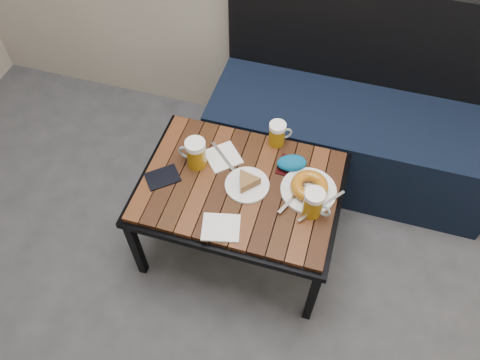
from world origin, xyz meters
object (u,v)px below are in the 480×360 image
(beer_mug_right, at_px, (314,203))
(plate_pie, at_px, (247,183))
(passport_burgundy, at_px, (288,166))
(bench, at_px, (352,134))
(plate_bagel, at_px, (309,188))
(beer_mug_left, at_px, (196,153))
(beer_mug_centre, at_px, (278,134))
(cafe_table, at_px, (240,190))
(passport_navy, at_px, (163,177))
(knit_pouch, at_px, (292,163))

(beer_mug_right, height_order, plate_pie, beer_mug_right)
(passport_burgundy, bearing_deg, bench, 64.84)
(bench, distance_m, plate_bagel, 0.62)
(beer_mug_left, relative_size, beer_mug_centre, 1.17)
(beer_mug_centre, height_order, beer_mug_right, beer_mug_right)
(beer_mug_left, bearing_deg, passport_burgundy, -161.59)
(cafe_table, bearing_deg, passport_navy, -169.31)
(bench, height_order, passport_burgundy, bench)
(cafe_table, relative_size, passport_navy, 6.25)
(beer_mug_right, bearing_deg, passport_navy, -162.27)
(beer_mug_right, height_order, passport_navy, beer_mug_right)
(beer_mug_centre, bearing_deg, plate_pie, -136.34)
(beer_mug_left, bearing_deg, passport_navy, 49.10)
(cafe_table, bearing_deg, bench, 55.47)
(beer_mug_left, xyz_separation_m, beer_mug_right, (0.52, -0.10, -0.00))
(beer_mug_right, distance_m, passport_burgundy, 0.25)
(cafe_table, xyz_separation_m, plate_pie, (0.03, -0.00, 0.06))
(plate_pie, distance_m, passport_burgundy, 0.20)
(plate_bagel, relative_size, knit_pouch, 2.20)
(bench, bearing_deg, beer_mug_centre, -133.50)
(cafe_table, bearing_deg, beer_mug_left, 166.16)
(beer_mug_left, relative_size, knit_pouch, 1.09)
(plate_bagel, bearing_deg, knit_pouch, 131.86)
(beer_mug_centre, xyz_separation_m, passport_burgundy, (0.08, -0.11, -0.06))
(plate_pie, xyz_separation_m, passport_navy, (-0.35, -0.06, -0.02))
(bench, distance_m, cafe_table, 0.74)
(passport_navy, bearing_deg, beer_mug_right, 50.45)
(bench, relative_size, beer_mug_right, 10.87)
(knit_pouch, bearing_deg, passport_burgundy, -179.80)
(passport_navy, xyz_separation_m, passport_burgundy, (0.49, 0.21, -0.00))
(plate_pie, bearing_deg, knit_pouch, 44.20)
(beer_mug_left, height_order, passport_navy, beer_mug_left)
(beer_mug_right, distance_m, plate_bagel, 0.11)
(bench, distance_m, passport_navy, 1.00)
(plate_bagel, xyz_separation_m, passport_burgundy, (-0.11, 0.11, -0.02))
(bench, xyz_separation_m, plate_pie, (-0.38, -0.60, 0.22))
(passport_burgundy, xyz_separation_m, knit_pouch, (0.01, 0.00, 0.02))
(knit_pouch, bearing_deg, plate_bagel, -48.14)
(bench, height_order, beer_mug_left, bench)
(knit_pouch, bearing_deg, passport_navy, -157.52)
(bench, xyz_separation_m, beer_mug_left, (-0.62, -0.55, 0.27))
(beer_mug_left, xyz_separation_m, knit_pouch, (0.39, 0.10, -0.04))
(cafe_table, xyz_separation_m, beer_mug_left, (-0.21, 0.05, 0.11))
(beer_mug_centre, height_order, passport_burgundy, beer_mug_centre)
(beer_mug_right, xyz_separation_m, passport_burgundy, (-0.14, 0.20, -0.06))
(passport_burgundy, bearing_deg, passport_navy, -153.72)
(cafe_table, xyz_separation_m, passport_navy, (-0.32, -0.06, 0.05))
(cafe_table, relative_size, beer_mug_left, 6.15)
(cafe_table, xyz_separation_m, plate_bagel, (0.28, 0.04, 0.07))
(beer_mug_right, relative_size, knit_pouch, 1.03)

